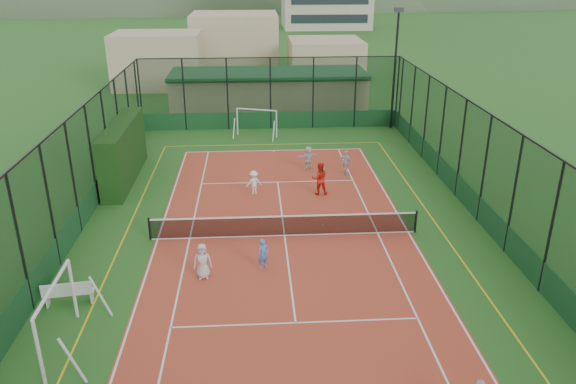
# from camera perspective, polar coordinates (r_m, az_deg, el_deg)

# --- Properties ---
(ground) EXTENTS (300.00, 300.00, 0.00)m
(ground) POSITION_cam_1_polar(r_m,az_deg,el_deg) (24.59, -0.35, -4.47)
(ground) COLOR #2E6121
(ground) RESTS_ON ground
(court_slab) EXTENTS (11.17, 23.97, 0.01)m
(court_slab) POSITION_cam_1_polar(r_m,az_deg,el_deg) (24.59, -0.35, -4.46)
(court_slab) COLOR #A83725
(court_slab) RESTS_ON ground
(tennis_net) EXTENTS (11.67, 0.12, 1.06)m
(tennis_net) POSITION_cam_1_polar(r_m,az_deg,el_deg) (24.36, -0.36, -3.36)
(tennis_net) COLOR black
(tennis_net) RESTS_ON ground
(perimeter_fence) EXTENTS (18.12, 34.12, 5.00)m
(perimeter_fence) POSITION_cam_1_polar(r_m,az_deg,el_deg) (23.56, -0.37, 0.96)
(perimeter_fence) COLOR black
(perimeter_fence) RESTS_ON ground
(floodlight_ne) EXTENTS (0.60, 0.26, 8.25)m
(floodlight_ne) POSITION_cam_1_polar(r_m,az_deg,el_deg) (40.34, 10.78, 12.08)
(floodlight_ne) COLOR black
(floodlight_ne) RESTS_ON ground
(clubhouse) EXTENTS (15.20, 7.20, 3.15)m
(clubhouse) POSITION_cam_1_polar(r_m,az_deg,el_deg) (44.93, -2.00, 10.17)
(clubhouse) COLOR tan
(clubhouse) RESTS_ON ground
(distant_hills) EXTENTS (200.00, 60.00, 24.00)m
(distant_hills) POSITION_cam_1_polar(r_m,az_deg,el_deg) (172.25, -3.39, 18.74)
(distant_hills) COLOR #384C33
(distant_hills) RESTS_ON ground
(hedge_left) EXTENTS (1.08, 7.20, 3.15)m
(hedge_left) POSITION_cam_1_polar(r_m,az_deg,el_deg) (31.66, -16.38, 3.96)
(hedge_left) COLOR black
(hedge_left) RESTS_ON ground
(white_bench) EXTENTS (1.73, 0.67, 0.95)m
(white_bench) POSITION_cam_1_polar(r_m,az_deg,el_deg) (21.23, -21.38, -9.43)
(white_bench) COLOR white
(white_bench) RESTS_ON ground
(futsal_goal_near) EXTENTS (3.37, 0.98, 2.17)m
(futsal_goal_near) POSITION_cam_1_polar(r_m,az_deg,el_deg) (18.82, -22.38, -11.76)
(futsal_goal_near) COLOR white
(futsal_goal_near) RESTS_ON ground
(futsal_goal_far) EXTENTS (2.99, 1.66, 1.85)m
(futsal_goal_far) POSITION_cam_1_polar(r_m,az_deg,el_deg) (38.40, -3.20, 7.02)
(futsal_goal_far) COLOR white
(futsal_goal_far) RESTS_ON ground
(child_near_left) EXTENTS (0.72, 0.50, 1.41)m
(child_near_left) POSITION_cam_1_polar(r_m,az_deg,el_deg) (21.42, -8.67, -6.95)
(child_near_left) COLOR silver
(child_near_left) RESTS_ON court_slab
(child_near_mid) EXTENTS (0.54, 0.48, 1.25)m
(child_near_mid) POSITION_cam_1_polar(r_m,az_deg,el_deg) (21.85, -2.53, -6.31)
(child_near_mid) COLOR #477FC9
(child_near_mid) RESTS_ON court_slab
(child_far_left) EXTENTS (0.91, 0.69, 1.25)m
(child_far_left) POSITION_cam_1_polar(r_m,az_deg,el_deg) (28.73, -3.50, 0.98)
(child_far_left) COLOR white
(child_far_left) RESTS_ON court_slab
(child_far_right) EXTENTS (0.84, 0.73, 1.35)m
(child_far_right) POSITION_cam_1_polar(r_m,az_deg,el_deg) (31.55, 5.92, 3.00)
(child_far_right) COLOR silver
(child_far_right) RESTS_ON court_slab
(child_far_back) EXTENTS (1.31, 0.82, 1.35)m
(child_far_back) POSITION_cam_1_polar(r_m,az_deg,el_deg) (32.20, 2.07, 3.51)
(child_far_back) COLOR silver
(child_far_back) RESTS_ON court_slab
(coach) EXTENTS (0.84, 0.66, 1.69)m
(coach) POSITION_cam_1_polar(r_m,az_deg,el_deg) (28.61, 3.23, 1.37)
(coach) COLOR red
(coach) RESTS_ON court_slab
(tennis_balls) EXTENTS (4.69, 1.11, 0.07)m
(tennis_balls) POSITION_cam_1_polar(r_m,az_deg,el_deg) (26.00, -3.18, -2.83)
(tennis_balls) COLOR #CCE033
(tennis_balls) RESTS_ON court_slab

